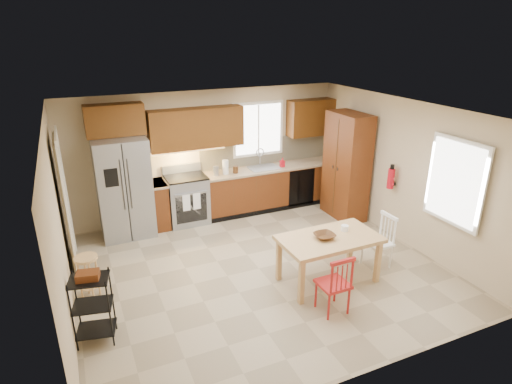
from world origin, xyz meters
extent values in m
plane|color=tan|center=(0.00, 0.00, 0.00)|extent=(5.50, 5.50, 0.00)
cube|color=silver|center=(0.00, 0.00, 2.50)|extent=(5.50, 5.00, 0.02)
cube|color=#CCB793|center=(0.00, 2.50, 1.25)|extent=(5.50, 0.02, 2.50)
cube|color=#CCB793|center=(0.00, -2.50, 1.25)|extent=(5.50, 0.02, 2.50)
cube|color=#CCB793|center=(-2.75, 0.00, 1.25)|extent=(0.02, 5.00, 2.50)
cube|color=#CCB793|center=(2.75, 0.00, 1.25)|extent=(0.02, 5.00, 2.50)
cube|color=gray|center=(-1.70, 2.12, 0.91)|extent=(0.92, 0.75, 1.82)
cube|color=gray|center=(-0.55, 2.19, 0.46)|extent=(0.76, 0.63, 0.92)
cube|color=#5A2710|center=(-1.10, 2.20, 0.45)|extent=(0.30, 0.60, 0.90)
cube|color=#5A2710|center=(1.29, 2.20, 0.45)|extent=(2.92, 0.60, 0.90)
cube|color=black|center=(1.85, 1.91, 0.45)|extent=(0.60, 0.02, 0.78)
cube|color=beige|center=(1.29, 2.48, 1.18)|extent=(2.92, 0.03, 0.55)
cube|color=#59310E|center=(-1.70, 2.33, 2.10)|extent=(1.00, 0.35, 0.55)
cube|color=#59310E|center=(-0.25, 2.33, 1.83)|extent=(1.80, 0.35, 0.75)
cube|color=#59310E|center=(2.25, 2.33, 1.83)|extent=(1.00, 0.35, 0.75)
cube|color=white|center=(1.10, 2.48, 1.65)|extent=(1.12, 0.04, 1.12)
cube|color=gray|center=(1.10, 2.20, 0.86)|extent=(0.62, 0.46, 0.16)
cube|color=#FFBF66|center=(-0.55, 2.30, 1.43)|extent=(1.60, 0.30, 0.01)
imported|color=#B90C1A|center=(1.48, 2.10, 1.00)|extent=(0.09, 0.09, 0.19)
cylinder|color=white|center=(0.25, 2.15, 1.04)|extent=(0.12, 0.12, 0.28)
cylinder|color=gray|center=(0.05, 2.15, 0.99)|extent=(0.11, 0.11, 0.18)
cylinder|color=#512C15|center=(0.45, 2.12, 0.97)|extent=(0.10, 0.10, 0.14)
cube|color=#5A2710|center=(2.43, 1.20, 1.05)|extent=(0.50, 0.95, 2.10)
cylinder|color=#B90C1A|center=(2.63, 0.15, 1.10)|extent=(0.12, 0.12, 0.36)
cube|color=white|center=(2.68, -1.15, 1.45)|extent=(0.04, 1.02, 1.32)
cube|color=#8C7A59|center=(-2.67, 1.30, 1.05)|extent=(0.04, 0.95, 2.10)
imported|color=#512C15|center=(0.71, -0.73, 0.73)|extent=(0.30, 0.30, 0.07)
cylinder|color=white|center=(1.13, -0.64, 0.75)|extent=(0.10, 0.10, 0.12)
camera|label=1|loc=(-2.46, -5.40, 3.59)|focal=30.00mm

